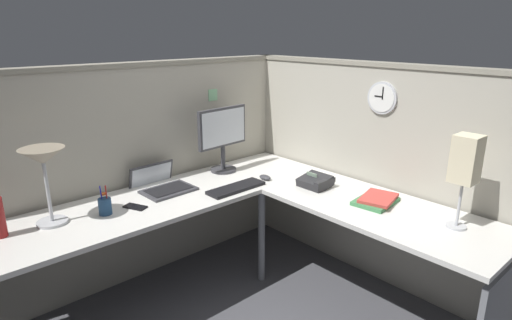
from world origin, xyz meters
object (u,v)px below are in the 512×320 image
object	(u,v)px
pen_cup	(105,206)
keyboard	(236,188)
laptop	(161,185)
cell_phone	(135,207)
wall_clock	(383,98)
desk_lamp_dome	(43,163)
computer_mouse	(265,177)
office_phone	(316,182)
book_stack	(377,200)
desk_lamp_paper	(466,162)
monitor	(223,134)

from	to	relation	value
pen_cup	keyboard	bearing A→B (deg)	-13.72
laptop	cell_phone	xyz separation A→B (m)	(-0.30, -0.20, -0.02)
wall_clock	desk_lamp_dome	bearing A→B (deg)	155.56
computer_mouse	wall_clock	xyz separation A→B (m)	(0.52, -0.60, 0.60)
keyboard	pen_cup	size ratio (longest dim) A/B	2.39
pen_cup	office_phone	distance (m)	1.40
desk_lamp_dome	book_stack	world-z (taller)	desk_lamp_dome
laptop	wall_clock	bearing A→B (deg)	-39.28
pen_cup	desk_lamp_paper	size ratio (longest dim) A/B	0.34
book_stack	desk_lamp_paper	bearing A→B (deg)	-86.83
office_phone	desk_lamp_dome	bearing A→B (deg)	158.16
laptop	computer_mouse	distance (m)	0.75
keyboard	pen_cup	world-z (taller)	pen_cup
laptop	desk_lamp_dome	size ratio (longest dim) A/B	0.88
laptop	office_phone	xyz separation A→B (m)	(0.82, -0.71, 0.01)
keyboard	cell_phone	world-z (taller)	keyboard
keyboard	book_stack	bearing A→B (deg)	-57.69
monitor	laptop	xyz separation A→B (m)	(-0.56, -0.00, -0.27)
laptop	office_phone	bearing A→B (deg)	-41.20
monitor	computer_mouse	size ratio (longest dim) A/B	4.81
keyboard	desk_lamp_paper	distance (m)	1.44
computer_mouse	cell_phone	xyz separation A→B (m)	(-0.95, 0.17, -0.01)
cell_phone	desk_lamp_paper	distance (m)	1.93
keyboard	office_phone	bearing A→B (deg)	-37.92
computer_mouse	pen_cup	bearing A→B (deg)	170.25
desk_lamp_dome	desk_lamp_paper	distance (m)	2.28
pen_cup	office_phone	bearing A→B (deg)	-22.94
desk_lamp_dome	pen_cup	xyz separation A→B (m)	(0.28, -0.08, -0.31)
cell_phone	desk_lamp_dome	bearing A→B (deg)	142.33
cell_phone	office_phone	distance (m)	1.23
monitor	desk_lamp_paper	bearing A→B (deg)	-78.00
pen_cup	desk_lamp_paper	xyz separation A→B (m)	(1.38, -1.49, 0.33)
book_stack	cell_phone	bearing A→B (deg)	140.64
cell_phone	book_stack	bearing A→B (deg)	-63.30
office_phone	desk_lamp_paper	xyz separation A→B (m)	(0.09, -0.94, 0.35)
desk_lamp_dome	cell_phone	size ratio (longest dim) A/B	3.09
monitor	keyboard	world-z (taller)	monitor
office_phone	pen_cup	bearing A→B (deg)	157.06
laptop	keyboard	distance (m)	0.53
computer_mouse	wall_clock	bearing A→B (deg)	-49.09
cell_phone	computer_mouse	bearing A→B (deg)	-33.79
laptop	desk_lamp_paper	world-z (taller)	desk_lamp_paper
computer_mouse	office_phone	world-z (taller)	office_phone
desk_lamp_paper	laptop	bearing A→B (deg)	118.72
keyboard	pen_cup	distance (m)	0.87
office_phone	desk_lamp_paper	world-z (taller)	desk_lamp_paper
computer_mouse	wall_clock	world-z (taller)	wall_clock
cell_phone	wall_clock	bearing A→B (deg)	-51.38
desk_lamp_dome	wall_clock	world-z (taller)	wall_clock
computer_mouse	book_stack	bearing A→B (deg)	-74.42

